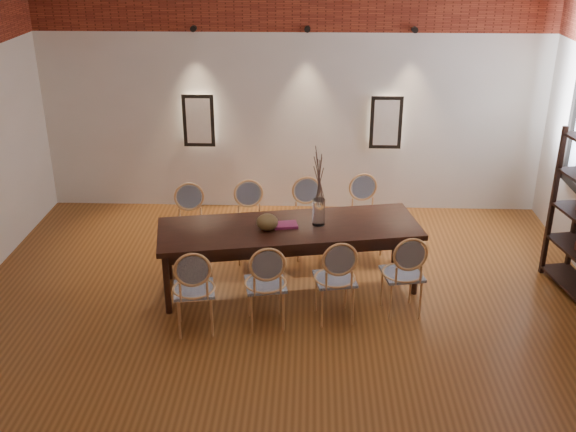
{
  "coord_description": "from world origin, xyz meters",
  "views": [
    {
      "loc": [
        0.28,
        -5.63,
        3.84
      ],
      "look_at": [
        0.04,
        0.74,
        1.05
      ],
      "focal_mm": 42.0,
      "sensor_mm": 36.0,
      "label": 1
    }
  ],
  "objects_px": {
    "chair_near_c": "(335,278)",
    "chair_far_d": "(366,217)",
    "vase": "(319,212)",
    "chair_far_c": "(309,220)",
    "chair_near_b": "(265,284)",
    "chair_near_d": "(402,273)",
    "book": "(285,225)",
    "chair_far_b": "(251,224)",
    "bowl": "(267,222)",
    "chair_near_a": "(194,289)",
    "chair_far_a": "(191,228)",
    "dining_table": "(289,257)"
  },
  "relations": [
    {
      "from": "vase",
      "to": "chair_far_b",
      "type": "bearing_deg",
      "value": 143.52
    },
    {
      "from": "dining_table",
      "to": "chair_far_a",
      "type": "bearing_deg",
      "value": 145.49
    },
    {
      "from": "chair_far_a",
      "to": "chair_far_c",
      "type": "height_order",
      "value": "same"
    },
    {
      "from": "chair_near_a",
      "to": "chair_far_b",
      "type": "xyz_separation_m",
      "value": [
        0.43,
        1.6,
        0.0
      ]
    },
    {
      "from": "chair_near_d",
      "to": "bowl",
      "type": "height_order",
      "value": "chair_near_d"
    },
    {
      "from": "chair_near_b",
      "to": "chair_far_d",
      "type": "height_order",
      "value": "same"
    },
    {
      "from": "chair_near_a",
      "to": "chair_far_d",
      "type": "distance_m",
      "value": 2.62
    },
    {
      "from": "chair_near_c",
      "to": "chair_far_a",
      "type": "distance_m",
      "value": 2.07
    },
    {
      "from": "chair_far_b",
      "to": "vase",
      "type": "bearing_deg",
      "value": 132.78
    },
    {
      "from": "chair_far_d",
      "to": "chair_far_a",
      "type": "bearing_deg",
      "value": 0.0
    },
    {
      "from": "chair_near_c",
      "to": "chair_far_c",
      "type": "bearing_deg",
      "value": 90.0
    },
    {
      "from": "book",
      "to": "chair_far_c",
      "type": "bearing_deg",
      "value": 72.01
    },
    {
      "from": "dining_table",
      "to": "chair_far_b",
      "type": "bearing_deg",
      "value": 115.87
    },
    {
      "from": "chair_near_d",
      "to": "chair_far_c",
      "type": "relative_size",
      "value": 1.0
    },
    {
      "from": "chair_near_d",
      "to": "chair_far_d",
      "type": "bearing_deg",
      "value": 90.0
    },
    {
      "from": "chair_near_c",
      "to": "book",
      "type": "xyz_separation_m",
      "value": [
        -0.54,
        0.66,
        0.3
      ]
    },
    {
      "from": "chair_near_c",
      "to": "dining_table",
      "type": "bearing_deg",
      "value": 115.87
    },
    {
      "from": "dining_table",
      "to": "chair_far_c",
      "type": "xyz_separation_m",
      "value": [
        0.22,
        0.8,
        0.09
      ]
    },
    {
      "from": "chair_near_b",
      "to": "bowl",
      "type": "distance_m",
      "value": 0.79
    },
    {
      "from": "chair_far_a",
      "to": "chair_far_b",
      "type": "bearing_deg",
      "value": -180.0
    },
    {
      "from": "chair_near_b",
      "to": "chair_far_b",
      "type": "height_order",
      "value": "same"
    },
    {
      "from": "chair_near_a",
      "to": "vase",
      "type": "relative_size",
      "value": 3.13
    },
    {
      "from": "chair_near_c",
      "to": "chair_far_d",
      "type": "relative_size",
      "value": 1.0
    },
    {
      "from": "chair_far_c",
      "to": "chair_near_c",
      "type": "bearing_deg",
      "value": 90.0
    },
    {
      "from": "dining_table",
      "to": "chair_near_c",
      "type": "xyz_separation_m",
      "value": [
        0.49,
        -0.66,
        0.09
      ]
    },
    {
      "from": "chair_near_c",
      "to": "chair_far_d",
      "type": "height_order",
      "value": "same"
    },
    {
      "from": "dining_table",
      "to": "chair_near_b",
      "type": "bearing_deg",
      "value": -115.87
    },
    {
      "from": "book",
      "to": "chair_near_c",
      "type": "bearing_deg",
      "value": -51.11
    },
    {
      "from": "chair_near_c",
      "to": "chair_far_a",
      "type": "bearing_deg",
      "value": 134.12
    },
    {
      "from": "chair_near_d",
      "to": "chair_far_d",
      "type": "relative_size",
      "value": 1.0
    },
    {
      "from": "chair_near_b",
      "to": "vase",
      "type": "distance_m",
      "value": 1.1
    },
    {
      "from": "chair_near_b",
      "to": "chair_far_c",
      "type": "height_order",
      "value": "same"
    },
    {
      "from": "chair_far_d",
      "to": "book",
      "type": "relative_size",
      "value": 3.62
    },
    {
      "from": "bowl",
      "to": "chair_far_b",
      "type": "bearing_deg",
      "value": 108.52
    },
    {
      "from": "chair_far_a",
      "to": "chair_far_d",
      "type": "relative_size",
      "value": 1.0
    },
    {
      "from": "chair_far_d",
      "to": "book",
      "type": "xyz_separation_m",
      "value": [
        -0.97,
        -0.93,
        0.3
      ]
    },
    {
      "from": "chair_far_a",
      "to": "dining_table",
      "type": "bearing_deg",
      "value": 145.49
    },
    {
      "from": "bowl",
      "to": "book",
      "type": "bearing_deg",
      "value": 26.4
    },
    {
      "from": "dining_table",
      "to": "vase",
      "type": "bearing_deg",
      "value": 0.0
    },
    {
      "from": "chair_near_b",
      "to": "bowl",
      "type": "relative_size",
      "value": 3.92
    },
    {
      "from": "dining_table",
      "to": "vase",
      "type": "xyz_separation_m",
      "value": [
        0.32,
        0.06,
        0.53
      ]
    },
    {
      "from": "chair_near_a",
      "to": "chair_far_b",
      "type": "distance_m",
      "value": 1.65
    },
    {
      "from": "chair_near_c",
      "to": "vase",
      "type": "xyz_separation_m",
      "value": [
        -0.17,
        0.72,
        0.43
      ]
    },
    {
      "from": "chair_near_c",
      "to": "bowl",
      "type": "bearing_deg",
      "value": 131.45
    },
    {
      "from": "dining_table",
      "to": "chair_near_a",
      "type": "relative_size",
      "value": 3.07
    },
    {
      "from": "chair_near_d",
      "to": "chair_far_a",
      "type": "xyz_separation_m",
      "value": [
        -2.4,
        1.06,
        0.0
      ]
    },
    {
      "from": "chair_far_d",
      "to": "vase",
      "type": "height_order",
      "value": "vase"
    },
    {
      "from": "dining_table",
      "to": "book",
      "type": "relative_size",
      "value": 11.09
    },
    {
      "from": "chair_far_b",
      "to": "chair_far_d",
      "type": "height_order",
      "value": "same"
    },
    {
      "from": "bowl",
      "to": "chair_near_d",
      "type": "bearing_deg",
      "value": -16.74
    }
  ]
}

